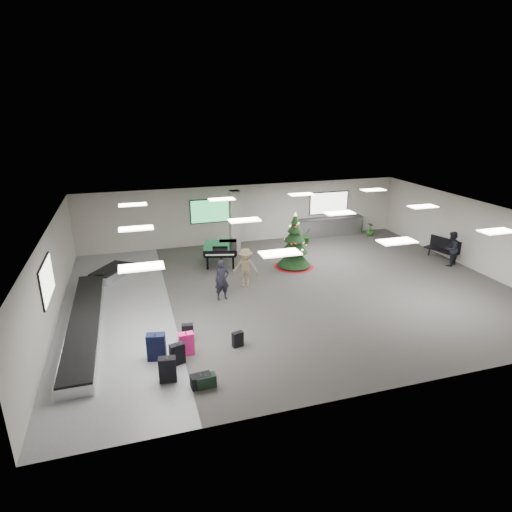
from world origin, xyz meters
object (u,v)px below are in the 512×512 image
object	(u,v)px
baggage_carousel	(92,310)
bench	(444,248)
christmas_tree	(294,248)
potted_plant_right	(370,229)
grand_piano	(221,248)
potted_plant_left	(307,235)
pink_suitcase	(186,344)
service_counter	(330,227)
traveler_a	(222,280)
traveler_b	(245,268)
traveler_bench	(451,249)

from	to	relation	value
baggage_carousel	bench	bearing A→B (deg)	4.89
christmas_tree	potted_plant_right	xyz separation A→B (m)	(6.18, 3.45, -0.52)
grand_piano	bench	xyz separation A→B (m)	(10.78, -2.46, -0.21)
grand_piano	potted_plant_left	world-z (taller)	grand_piano
grand_piano	potted_plant_left	bearing A→B (deg)	33.53
pink_suitcase	grand_piano	bearing A→B (deg)	67.52
service_counter	bench	size ratio (longest dim) A/B	2.31
pink_suitcase	grand_piano	xyz separation A→B (m)	(2.71, 7.44, 0.45)
potted_plant_left	pink_suitcase	bearing A→B (deg)	-130.64
traveler_a	pink_suitcase	bearing A→B (deg)	-124.25
service_counter	traveler_a	distance (m)	10.42
baggage_carousel	traveler_b	xyz separation A→B (m)	(6.11, 0.98, 0.63)
grand_piano	traveler_b	distance (m)	2.92
service_counter	potted_plant_right	size ratio (longest dim) A/B	5.11
pink_suitcase	traveler_a	distance (m)	4.08
traveler_a	grand_piano	bearing A→B (deg)	72.58
grand_piano	potted_plant_right	distance (m)	9.69
baggage_carousel	service_counter	bearing A→B (deg)	27.67
baggage_carousel	potted_plant_left	world-z (taller)	potted_plant_left
potted_plant_left	baggage_carousel	bearing A→B (deg)	-152.35
christmas_tree	potted_plant_left	bearing A→B (deg)	57.72
pink_suitcase	traveler_bench	size ratio (longest dim) A/B	0.44
traveler_a	potted_plant_right	size ratio (longest dim) A/B	2.06
traveler_bench	traveler_b	bearing A→B (deg)	-31.55
potted_plant_left	potted_plant_right	distance (m)	4.19
bench	traveler_a	size ratio (longest dim) A/B	1.08
traveler_b	traveler_bench	size ratio (longest dim) A/B	1.00
bench	potted_plant_right	xyz separation A→B (m)	(-1.33, 4.61, -0.20)
baggage_carousel	traveler_a	distance (m)	4.92
service_counter	traveler_bench	xyz separation A→B (m)	(3.29, -6.17, 0.29)
grand_piano	traveler_b	world-z (taller)	traveler_b
pink_suitcase	traveler_b	xyz separation A→B (m)	(3.15, 4.55, 0.48)
service_counter	pink_suitcase	size ratio (longest dim) A/B	5.46
bench	traveler_bench	distance (m)	0.94
pink_suitcase	christmas_tree	size ratio (longest dim) A/B	0.28
bench	traveler_b	world-z (taller)	traveler_b
potted_plant_left	christmas_tree	bearing A→B (deg)	-122.28
traveler_bench	traveler_a	bearing A→B (deg)	-26.29
pink_suitcase	christmas_tree	xyz separation A→B (m)	(5.98, 6.13, 0.55)
baggage_carousel	bench	world-z (taller)	bench
christmas_tree	grand_piano	xyz separation A→B (m)	(-3.27, 1.30, -0.11)
pink_suitcase	traveler_b	size ratio (longest dim) A/B	0.44
potted_plant_left	traveler_bench	bearing A→B (deg)	-44.85
grand_piano	traveler_bench	xyz separation A→B (m)	(10.46, -3.31, 0.03)
traveler_bench	christmas_tree	bearing A→B (deg)	-44.73
baggage_carousel	traveler_a	bearing A→B (deg)	0.04
potted_plant_left	grand_piano	bearing A→B (deg)	-160.56
christmas_tree	baggage_carousel	bearing A→B (deg)	-163.97
baggage_carousel	traveler_a	world-z (taller)	traveler_a
christmas_tree	potted_plant_right	bearing A→B (deg)	29.18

